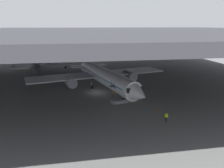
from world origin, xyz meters
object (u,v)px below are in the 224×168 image
Objects in this scene: crew_worker_by_stairs at (113,93)px; boarding_stairs at (120,99)px; airplane_distant at (42,60)px; crew_worker_near_nose at (166,117)px; airplane_main at (104,76)px; baggage_tug at (72,81)px; traffic_cone_orange at (158,110)px.

boarding_stairs is at bearing -79.14° from crew_worker_by_stairs.
crew_worker_near_nose is at bearing -63.45° from airplane_distant.
airplane_main reaches higher than boarding_stairs.
crew_worker_near_nose is (5.46, -10.58, 0.23)m from boarding_stairs.
airplane_distant is at bearing 114.77° from baggage_tug.
crew_worker_by_stairs is at bearing -57.74° from baggage_tug.
airplane_distant is at bearing 117.75° from crew_worker_by_stairs.
airplane_main is at bearing 100.70° from boarding_stairs.
crew_worker_near_nose reaches higher than traffic_cone_orange.
baggage_tug is (-8.98, 14.22, -0.45)m from crew_worker_by_stairs.
crew_worker_by_stairs reaches higher than traffic_cone_orange.
crew_worker_by_stairs is at bearing -79.40° from airplane_main.
crew_worker_near_nose is 15.63m from crew_worker_by_stairs.
airplane_main is 21.87× the size of crew_worker_near_nose.
boarding_stairs is at bearing 135.97° from traffic_cone_orange.
baggage_tug reaches higher than traffic_cone_orange.
airplane_distant is at bearing 119.29° from traffic_cone_orange.
traffic_cone_orange is (26.28, -46.85, -2.85)m from airplane_distant.
crew_worker_near_nose is 32.36m from baggage_tug.
airplane_main is at bearing -45.24° from baggage_tug.
traffic_cone_orange is 28.37m from baggage_tug.
boarding_stairs reaches higher than traffic_cone_orange.
crew_worker_near_nose is at bearing -62.70° from boarding_stairs.
crew_worker_near_nose is at bearing -95.05° from traffic_cone_orange.
boarding_stairs is 20.45m from baggage_tug.
crew_worker_by_stairs is 16.83m from baggage_tug.
traffic_cone_orange is 0.27× the size of baggage_tug.
boarding_stairs is at bearing 117.30° from crew_worker_near_nose.
airplane_distant reaches higher than baggage_tug.
airplane_main reaches higher than crew_worker_near_nose.
airplane_distant is (-19.66, 37.37, 2.17)m from crew_worker_by_stairs.
airplane_distant is at bearing 116.35° from boarding_stairs.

